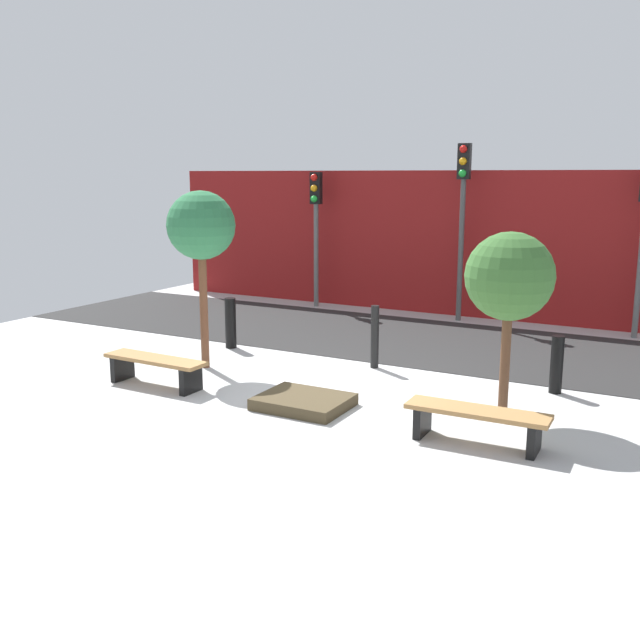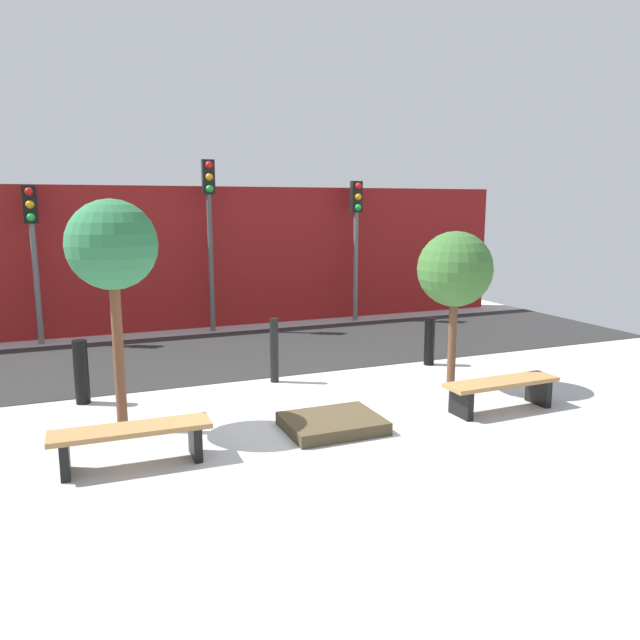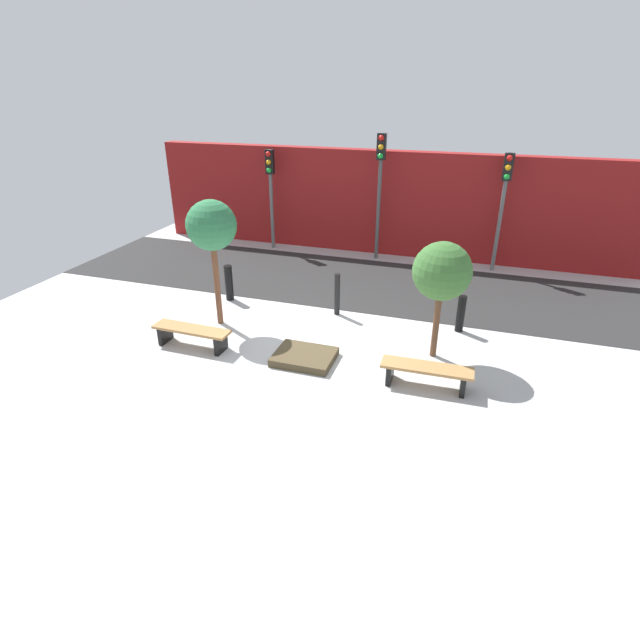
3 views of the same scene
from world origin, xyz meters
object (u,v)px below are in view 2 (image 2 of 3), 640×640
tree_behind_left_bench (112,248)px  bollard_far_left (81,372)px  bench_right (501,389)px  bollard_center (429,341)px  traffic_light_mid_east (356,225)px  traffic_light_mid_west (210,215)px  bench_left (132,438)px  traffic_light_west (33,235)px  bollard_left (274,350)px  tree_behind_right_bench (455,270)px  planter_bed (332,423)px

tree_behind_left_bench → bollard_far_left: (-0.45, 1.39, -1.94)m
bench_right → bollard_far_left: (-5.65, 2.67, 0.16)m
tree_behind_left_bench → bollard_far_left: size_ratio=3.12×
bollard_center → traffic_light_mid_east: bearing=81.5°
traffic_light_mid_west → bench_left: bearing=-109.5°
bench_right → tree_behind_left_bench: tree_behind_left_bench is taller
traffic_light_west → traffic_light_mid_west: size_ratio=0.85×
bench_left → bench_right: bearing=1.3°
bench_left → bollard_center: (5.65, 2.67, 0.11)m
bollard_left → traffic_light_west: 6.25m
bollard_left → tree_behind_right_bench: bearing=-28.2°
bollard_far_left → traffic_light_west: size_ratio=0.29×
bollard_far_left → traffic_light_mid_east: traffic_light_mid_east is taller
traffic_light_mid_east → bollard_far_left: bearing=-145.5°
bollard_center → traffic_light_mid_west: (-3.05, 4.67, 2.28)m
bollard_center → traffic_light_west: (-6.80, 4.67, 1.88)m
bench_right → bollard_center: bollard_center is taller
bench_right → bollard_far_left: 6.25m
tree_behind_left_bench → bollard_left: (2.60, 1.39, -1.88)m
bollard_far_left → traffic_light_mid_east: (6.80, 4.67, 1.97)m
bollard_center → tree_behind_right_bench: bearing=-108.0°
bench_left → bench_right: (5.20, 0.00, -0.01)m
bollard_far_left → traffic_light_west: bearing=98.5°
tree_behind_left_bench → bollard_far_left: 2.43m
bollard_center → tree_behind_left_bench: bearing=-166.2°
bollard_far_left → tree_behind_right_bench: bearing=-13.8°
traffic_light_mid_west → bollard_left: bearing=-90.0°
bench_left → traffic_light_mid_west: size_ratio=0.46×
planter_bed → bollard_center: (3.05, 2.47, 0.37)m
bollard_center → traffic_light_mid_east: (0.70, 4.67, 2.01)m
tree_behind_left_bench → tree_behind_right_bench: (5.20, 0.00, -0.49)m
bench_right → bollard_far_left: size_ratio=1.83×
bench_right → traffic_light_west: traffic_light_west is taller
planter_bed → traffic_light_mid_west: 7.62m
bollard_center → bollard_far_left: bearing=180.0°
bench_left → traffic_light_mid_west: bearing=71.8°
bench_left → traffic_light_mid_west: 8.15m
bench_right → bollard_center: 2.71m
traffic_light_mid_east → tree_behind_right_bench: bearing=-100.7°
bollard_left → traffic_light_mid_east: (3.75, 4.67, 1.91)m
tree_behind_left_bench → bollard_far_left: tree_behind_left_bench is taller
planter_bed → bollard_far_left: bearing=141.0°
bench_right → planter_bed: 2.62m
planter_bed → traffic_light_mid_east: bearing=62.3°
bench_left → bollard_far_left: bollard_far_left is taller
tree_behind_right_bench → traffic_light_mid_west: (-2.60, 6.06, 0.79)m
tree_behind_right_bench → bollard_left: 3.26m
bollard_far_left → traffic_light_mid_west: traffic_light_mid_west is taller
planter_bed → tree_behind_right_bench: (2.60, 1.08, 1.85)m
traffic_light_mid_west → bollard_far_left: bearing=-123.2°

